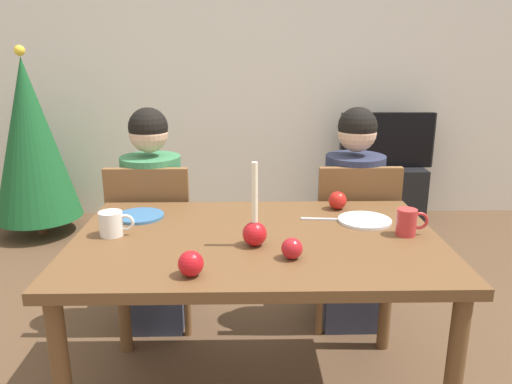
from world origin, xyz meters
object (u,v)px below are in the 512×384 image
object	(u,v)px
person_left_child	(154,225)
apple_near_candle	(338,200)
plate_right	(365,220)
plate_left	(140,216)
christmas_tree	(31,140)
tv	(387,140)
dining_table	(257,257)
tv_stand	(383,194)
candle_centerpiece	(255,229)
apple_by_left_plate	(191,264)
mug_right	(408,222)
person_right_child	(352,223)
mug_left	(112,224)
apple_by_right_mug	(292,248)
chair_right	(353,236)
chair_left	(154,238)

from	to	relation	value
person_left_child	apple_near_candle	bearing A→B (deg)	-19.15
plate_right	plate_left	bearing A→B (deg)	175.44
christmas_tree	tv	bearing A→B (deg)	5.16
dining_table	tv_stand	size ratio (longest dim) A/B	2.19
candle_centerpiece	apple_by_left_plate	bearing A→B (deg)	-129.69
dining_table	plate_left	world-z (taller)	plate_left
apple_by_left_plate	tv_stand	bearing A→B (deg)	62.74
christmas_tree	apple_near_candle	distance (m)	2.69
plate_left	mug_right	bearing A→B (deg)	-12.04
christmas_tree	tv_stand	bearing A→B (deg)	5.14
person_left_child	apple_near_candle	world-z (taller)	person_left_child
mug_right	apple_by_left_plate	world-z (taller)	mug_right
candle_centerpiece	mug_right	world-z (taller)	candle_centerpiece
person_right_child	plate_right	world-z (taller)	person_right_child
person_left_child	mug_left	distance (m)	0.66
person_right_child	christmas_tree	bearing A→B (deg)	147.70
plate_right	mug_left	world-z (taller)	mug_left
tv	plate_right	bearing A→B (deg)	-107.88
apple_near_candle	apple_by_right_mug	size ratio (longest dim) A/B	1.10
dining_table	apple_by_left_plate	xyz separation A→B (m)	(-0.22, -0.34, 0.12)
chair_right	person_left_child	bearing A→B (deg)	178.19
christmas_tree	dining_table	bearing A→B (deg)	-50.05
chair_right	person_left_child	distance (m)	1.03
chair_left	apple_by_right_mug	distance (m)	1.07
chair_right	christmas_tree	size ratio (longest dim) A/B	0.61
tv_stand	tv	size ratio (longest dim) A/B	0.81
tv	apple_by_left_plate	distance (m)	2.97
plate_left	apple_by_right_mug	size ratio (longest dim) A/B	2.77
dining_table	tv_stand	distance (m)	2.60
plate_left	apple_by_left_plate	xyz separation A→B (m)	(0.28, -0.57, 0.04)
person_left_child	mug_left	bearing A→B (deg)	-93.50
person_left_child	person_right_child	bearing A→B (deg)	0.00
mug_left	tv_stand	bearing A→B (deg)	53.26
person_right_child	apple_near_candle	bearing A→B (deg)	-114.59
mug_right	apple_near_candle	distance (m)	0.39
mug_right	apple_by_left_plate	xyz separation A→B (m)	(-0.79, -0.34, -0.01)
tv_stand	apple_by_right_mug	bearing A→B (deg)	-112.27
dining_table	chair_left	distance (m)	0.81
person_left_child	dining_table	bearing A→B (deg)	-50.99
dining_table	christmas_tree	size ratio (longest dim) A/B	0.95
chair_right	apple_by_left_plate	distance (m)	1.22
dining_table	candle_centerpiece	world-z (taller)	candle_centerpiece
mug_left	person_right_child	bearing A→B (deg)	30.03
dining_table	mug_right	xyz separation A→B (m)	(0.58, 0.01, 0.14)
mug_right	apple_by_right_mug	bearing A→B (deg)	-155.09
apple_by_right_mug	plate_left	bearing A→B (deg)	143.99
person_right_child	apple_by_right_mug	bearing A→B (deg)	-114.87
dining_table	mug_left	distance (m)	0.57
tv	apple_by_left_plate	xyz separation A→B (m)	(-1.36, -2.64, 0.08)
apple_near_candle	tv_stand	bearing A→B (deg)	68.51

